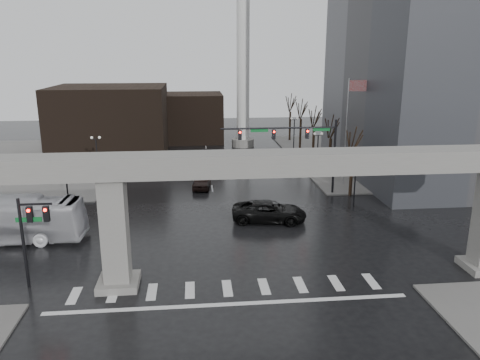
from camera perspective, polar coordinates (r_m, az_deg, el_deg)
The scene contains 24 objects.
ground at distance 31.82m, azimuth -1.70°, elevation -12.20°, with size 160.00×160.00×0.00m, color black.
sidewalk_ne at distance 71.48m, azimuth 17.42°, elevation 2.78°, with size 28.00×36.00×0.15m, color slate.
sidewalk_nw at distance 70.09m, azimuth -25.69°, elevation 1.72°, with size 28.00×36.00×0.15m, color slate.
elevated_guideway at distance 29.40m, azimuth 0.66°, elevation -0.11°, with size 48.00×2.60×8.70m.
building_far_left at distance 71.86m, azimuth -15.47°, elevation 6.99°, with size 16.00×14.00×10.00m, color black.
building_far_mid at distance 80.88m, azimuth -5.79°, elevation 7.61°, with size 10.00×10.00×8.00m, color black.
smokestack at distance 74.60m, azimuth 0.38°, elevation 14.26°, with size 3.60×3.60×30.00m.
signal_mast_arm at distance 49.02m, azimuth 7.24°, elevation 4.75°, with size 12.12×0.43×8.00m.
signal_left_pole at distance 32.28m, azimuth -24.17°, elevation -5.31°, with size 2.30×0.30×6.00m.
flagpole_assembly at distance 53.51m, azimuth 13.18°, elevation 7.20°, with size 2.06×0.12×12.00m.
lamp_right_0 at distance 46.27m, azimuth 13.91°, elevation 0.80°, with size 1.22×0.32×5.11m.
lamp_right_1 at distance 59.31m, azimuth 9.47°, elevation 4.18°, with size 1.22×0.32×5.11m.
lamp_right_2 at distance 72.71m, azimuth 6.62°, elevation 6.31°, with size 1.22×0.32×5.11m.
lamp_left_0 at distance 45.15m, azimuth -20.41°, elevation -0.07°, with size 1.22×0.32×5.11m.
lamp_left_1 at distance 58.44m, azimuth -17.09°, elevation 3.54°, with size 1.22×0.32×5.11m.
lamp_left_2 at distance 72.00m, azimuth -14.99°, elevation 5.81°, with size 1.22×0.32×5.11m.
tree_right_0 at distance 50.44m, azimuth 13.47°, elevation 1.21°, with size 1.09×1.58×7.50m.
tree_right_1 at distance 57.84m, azimuth 10.93°, elevation 3.20°, with size 1.09×1.61×7.67m.
tree_right_2 at distance 65.39m, azimuth 8.97°, elevation 4.73°, with size 1.10×1.63×7.85m.
tree_right_3 at distance 73.03m, azimuth 7.40°, elevation 5.93°, with size 1.11×1.66×8.02m.
tree_right_4 at distance 80.74m, azimuth 6.14°, elevation 6.90°, with size 1.12×1.69×8.19m.
pickup_truck at distance 42.05m, azimuth 3.59°, elevation -3.85°, with size 3.05×6.62×1.84m, color black.
city_bus at distance 41.86m, azimuth -27.12°, elevation -4.38°, with size 3.03×12.97×3.61m, color silver.
far_car at distance 52.52m, azimuth -4.69°, elevation -0.13°, with size 1.83×4.56×1.55m, color black.
Camera 1 is at (-1.89, -28.17, 14.68)m, focal length 35.00 mm.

